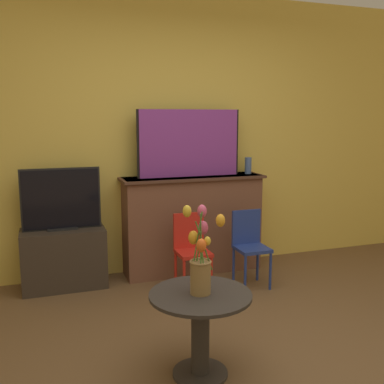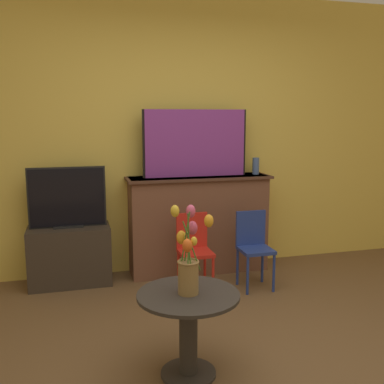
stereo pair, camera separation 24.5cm
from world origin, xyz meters
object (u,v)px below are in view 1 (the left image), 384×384
object	(u,v)px
painting	(189,143)
chair_blue	(250,243)
tv_monitor	(61,200)
vase_tulips	(201,260)
chair_red	(191,247)

from	to	relation	value
painting	chair_blue	world-z (taller)	painting
tv_monitor	vase_tulips	bearing A→B (deg)	-68.39
painting	chair_red	size ratio (longest dim) A/B	1.49
painting	vase_tulips	bearing A→B (deg)	-106.68
painting	vase_tulips	distance (m)	1.92
painting	chair_red	bearing A→B (deg)	-106.94
tv_monitor	painting	bearing A→B (deg)	1.74
chair_red	tv_monitor	bearing A→B (deg)	157.21
chair_blue	vase_tulips	bearing A→B (deg)	-127.08
tv_monitor	chair_red	world-z (taller)	tv_monitor
painting	vase_tulips	size ratio (longest dim) A/B	1.97
painting	chair_red	xyz separation A→B (m)	(-0.15, -0.48, -0.88)
painting	vase_tulips	xyz separation A→B (m)	(-0.53, -1.76, -0.56)
chair_red	vase_tulips	bearing A→B (deg)	-106.58
painting	tv_monitor	distance (m)	1.30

